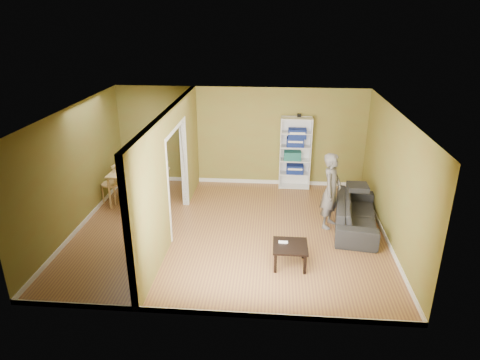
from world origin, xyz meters
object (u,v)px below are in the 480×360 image
at_px(bookshelf, 295,153).
at_px(dining_table, 138,175).
at_px(chair_far, 151,177).
at_px(sofa, 357,209).
at_px(person, 332,185).
at_px(chair_near, 135,196).
at_px(chair_left, 111,183).
at_px(coffee_table, 290,248).

height_order(bookshelf, dining_table, bookshelf).
height_order(bookshelf, chair_far, bookshelf).
distance_m(sofa, person, 0.80).
relative_size(bookshelf, dining_table, 1.45).
xyz_separation_m(dining_table, chair_near, (0.12, -0.68, -0.23)).
relative_size(dining_table, chair_far, 1.35).
relative_size(person, chair_near, 1.93).
distance_m(sofa, chair_left, 5.81).
bearing_deg(chair_far, sofa, -174.53).
height_order(dining_table, chair_far, chair_far).
relative_size(person, coffee_table, 3.10).
xyz_separation_m(sofa, chair_far, (-4.89, 1.32, 0.07)).
xyz_separation_m(bookshelf, chair_far, (-3.63, -0.87, -0.46)).
bearing_deg(dining_table, person, -10.15).
distance_m(person, coffee_table, 1.96).
distance_m(chair_left, chair_far, 0.98).
bearing_deg(bookshelf, chair_left, -163.33).
relative_size(sofa, dining_table, 1.66).
relative_size(coffee_table, dining_table, 0.48).
xyz_separation_m(person, bookshelf, (-0.69, 2.19, -0.03)).
distance_m(dining_table, chair_left, 0.77).
height_order(chair_left, chair_near, chair_near).
relative_size(chair_left, chair_near, 0.98).
distance_m(person, bookshelf, 2.30).
height_order(bookshelf, coffee_table, bookshelf).
xyz_separation_m(sofa, person, (-0.57, -0.00, 0.56)).
relative_size(sofa, bookshelf, 1.15).
height_order(bookshelf, chair_near, bookshelf).
bearing_deg(coffee_table, sofa, 48.21).
bearing_deg(person, dining_table, 104.32).
relative_size(bookshelf, chair_far, 1.96).
distance_m(coffee_table, dining_table, 4.32).
height_order(sofa, coffee_table, sofa).
bearing_deg(sofa, person, 98.42).
bearing_deg(sofa, chair_near, 96.62).
xyz_separation_m(chair_left, chair_far, (0.85, 0.48, -0.02)).
distance_m(bookshelf, chair_left, 4.70).
height_order(person, chair_left, person).
relative_size(coffee_table, chair_far, 0.65).
relative_size(sofa, chair_near, 2.14).
distance_m(sofa, bookshelf, 2.58).
bearing_deg(chair_far, person, -176.48).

